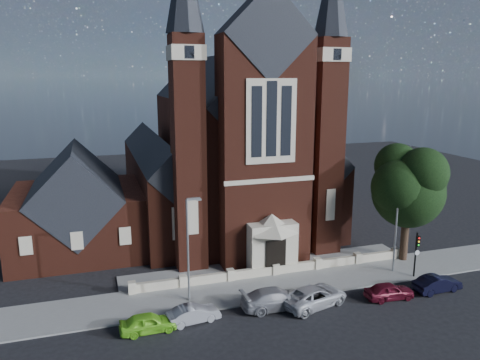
{
  "coord_description": "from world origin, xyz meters",
  "views": [
    {
      "loc": [
        -14.18,
        -28.14,
        16.71
      ],
      "look_at": [
        -1.42,
        12.0,
        7.29
      ],
      "focal_mm": 35.0,
      "sensor_mm": 36.0,
      "label": 1
    }
  ],
  "objects_px": {
    "street_lamp_left": "(189,244)",
    "car_dark_red": "(389,291)",
    "street_tree": "(412,188)",
    "car_silver_b": "(276,298)",
    "traffic_signal": "(417,249)",
    "car_silver_a": "(193,314)",
    "church": "(223,152)",
    "street_lamp_right": "(397,221)",
    "car_navy": "(437,284)",
    "parish_hall": "(78,210)",
    "car_lime_van": "(148,323)",
    "car_white_suv": "(314,296)"
  },
  "relations": [
    {
      "from": "car_silver_b",
      "to": "car_navy",
      "type": "xyz_separation_m",
      "value": [
        13.16,
        -1.35,
        -0.1
      ]
    },
    {
      "from": "church",
      "to": "street_lamp_right",
      "type": "relative_size",
      "value": 4.31
    },
    {
      "from": "car_white_suv",
      "to": "street_tree",
      "type": "bearing_deg",
      "value": -83.06
    },
    {
      "from": "car_dark_red",
      "to": "car_silver_b",
      "type": "bearing_deg",
      "value": 85.53
    },
    {
      "from": "street_lamp_right",
      "to": "car_dark_red",
      "type": "height_order",
      "value": "street_lamp_right"
    },
    {
      "from": "church",
      "to": "street_lamp_right",
      "type": "bearing_deg",
      "value": -61.96
    },
    {
      "from": "car_silver_a",
      "to": "street_lamp_right",
      "type": "bearing_deg",
      "value": -88.87
    },
    {
      "from": "street_lamp_left",
      "to": "car_dark_red",
      "type": "relative_size",
      "value": 2.13
    },
    {
      "from": "street_tree",
      "to": "car_silver_b",
      "type": "bearing_deg",
      "value": -162.62
    },
    {
      "from": "traffic_signal",
      "to": "car_silver_a",
      "type": "xyz_separation_m",
      "value": [
        -19.33,
        -1.48,
        -1.97
      ]
    },
    {
      "from": "car_dark_red",
      "to": "car_navy",
      "type": "xyz_separation_m",
      "value": [
        4.37,
        -0.06,
        0.01
      ]
    },
    {
      "from": "car_dark_red",
      "to": "car_navy",
      "type": "relative_size",
      "value": 0.95
    },
    {
      "from": "parish_hall",
      "to": "car_silver_a",
      "type": "xyz_separation_m",
      "value": [
        7.67,
        -17.05,
        -3.4
      ]
    },
    {
      "from": "traffic_signal",
      "to": "car_white_suv",
      "type": "bearing_deg",
      "value": -169.95
    },
    {
      "from": "car_white_suv",
      "to": "car_navy",
      "type": "height_order",
      "value": "car_white_suv"
    },
    {
      "from": "church",
      "to": "car_silver_b",
      "type": "xyz_separation_m",
      "value": [
        -2.12,
        -21.84,
        -7.43
      ]
    },
    {
      "from": "parish_hall",
      "to": "street_tree",
      "type": "relative_size",
      "value": 1.14
    },
    {
      "from": "car_lime_van",
      "to": "car_silver_b",
      "type": "height_order",
      "value": "car_silver_b"
    },
    {
      "from": "car_silver_a",
      "to": "car_silver_b",
      "type": "height_order",
      "value": "car_silver_b"
    },
    {
      "from": "parish_hall",
      "to": "car_silver_b",
      "type": "relative_size",
      "value": 2.34
    },
    {
      "from": "street_lamp_left",
      "to": "car_silver_a",
      "type": "height_order",
      "value": "street_lamp_left"
    },
    {
      "from": "parish_hall",
      "to": "traffic_signal",
      "type": "height_order",
      "value": "parish_hall"
    },
    {
      "from": "street_tree",
      "to": "car_dark_red",
      "type": "distance_m",
      "value": 10.48
    },
    {
      "from": "parish_hall",
      "to": "car_dark_red",
      "type": "height_order",
      "value": "parish_hall"
    },
    {
      "from": "street_lamp_left",
      "to": "street_lamp_right",
      "type": "distance_m",
      "value": 18.0
    },
    {
      "from": "church",
      "to": "parish_hall",
      "type": "distance_m",
      "value": 17.26
    },
    {
      "from": "street_lamp_right",
      "to": "car_lime_van",
      "type": "relative_size",
      "value": 2.13
    },
    {
      "from": "street_lamp_right",
      "to": "parish_hall",
      "type": "bearing_deg",
      "value": 151.78
    },
    {
      "from": "parish_hall",
      "to": "car_navy",
      "type": "relative_size",
      "value": 3.05
    },
    {
      "from": "car_silver_a",
      "to": "car_white_suv",
      "type": "distance_m",
      "value": 9.05
    },
    {
      "from": "parish_hall",
      "to": "traffic_signal",
      "type": "xyz_separation_m",
      "value": [
        27.0,
        -15.57,
        -1.43
      ]
    },
    {
      "from": "street_lamp_left",
      "to": "car_silver_a",
      "type": "xyz_separation_m",
      "value": [
        -0.42,
        -3.05,
        -3.98
      ]
    },
    {
      "from": "church",
      "to": "street_lamp_right",
      "type": "height_order",
      "value": "church"
    },
    {
      "from": "street_lamp_left",
      "to": "car_lime_van",
      "type": "bearing_deg",
      "value": -136.43
    },
    {
      "from": "church",
      "to": "parish_hall",
      "type": "relative_size",
      "value": 2.86
    },
    {
      "from": "car_dark_red",
      "to": "car_silver_a",
      "type": "bearing_deg",
      "value": 89.55
    },
    {
      "from": "street_lamp_left",
      "to": "parish_hall",
      "type": "bearing_deg",
      "value": 120.02
    },
    {
      "from": "street_tree",
      "to": "car_white_suv",
      "type": "distance_m",
      "value": 14.35
    },
    {
      "from": "street_tree",
      "to": "traffic_signal",
      "type": "height_order",
      "value": "street_tree"
    },
    {
      "from": "car_dark_red",
      "to": "car_lime_van",
      "type": "bearing_deg",
      "value": 91.24
    },
    {
      "from": "street_lamp_left",
      "to": "car_dark_red",
      "type": "height_order",
      "value": "street_lamp_left"
    },
    {
      "from": "car_silver_b",
      "to": "car_white_suv",
      "type": "height_order",
      "value": "car_silver_b"
    },
    {
      "from": "street_tree",
      "to": "car_lime_van",
      "type": "relative_size",
      "value": 2.81
    },
    {
      "from": "parish_hall",
      "to": "car_silver_b",
      "type": "height_order",
      "value": "parish_hall"
    },
    {
      "from": "church",
      "to": "car_silver_a",
      "type": "xyz_separation_m",
      "value": [
        -8.33,
        -22.0,
        -7.57
      ]
    },
    {
      "from": "street_lamp_left",
      "to": "car_dark_red",
      "type": "xyz_separation_m",
      "value": [
        14.58,
        -4.19,
        -3.95
      ]
    },
    {
      "from": "car_lime_van",
      "to": "car_silver_a",
      "type": "height_order",
      "value": "car_lime_van"
    },
    {
      "from": "parish_hall",
      "to": "car_silver_a",
      "type": "distance_m",
      "value": 19.01
    },
    {
      "from": "car_lime_van",
      "to": "car_white_suv",
      "type": "bearing_deg",
      "value": -91.92
    },
    {
      "from": "parish_hall",
      "to": "street_lamp_left",
      "type": "relative_size",
      "value": 1.51
    }
  ]
}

